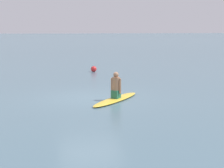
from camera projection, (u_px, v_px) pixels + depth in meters
name	position (u px, v px, depth m)	size (l,w,h in m)	color
ground_plane	(90.00, 98.00, 14.50)	(400.00, 400.00, 0.00)	slate
surfboard	(116.00, 99.00, 14.03)	(3.32, 0.61, 0.09)	gold
person_paddler	(116.00, 86.00, 13.95)	(0.43, 0.44, 1.03)	#26664C
buoy_marker	(94.00, 69.00, 23.22)	(0.38, 0.38, 0.38)	red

